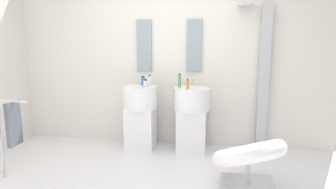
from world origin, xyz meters
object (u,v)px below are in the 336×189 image
(soap_bottle_green, at_px, (180,81))
(soap_bottle_clear, at_px, (146,84))
(shower_column, at_px, (263,76))
(lounge_chair, at_px, (248,158))
(soap_bottle_amber, at_px, (188,85))
(soap_bottle_white, at_px, (150,81))
(pedestal_sink_left, at_px, (141,115))
(soap_bottle_blue, at_px, (143,81))
(towel_rack, at_px, (12,125))
(pedestal_sink_right, at_px, (192,117))

(soap_bottle_green, relative_size, soap_bottle_clear, 1.63)
(shower_column, relative_size, soap_bottle_clear, 16.82)
(lounge_chair, relative_size, soap_bottle_clear, 8.97)
(shower_column, height_order, soap_bottle_amber, shower_column)
(soap_bottle_clear, relative_size, soap_bottle_white, 0.74)
(pedestal_sink_left, xyz_separation_m, soap_bottle_white, (0.14, 0.01, 0.49))
(soap_bottle_blue, bearing_deg, shower_column, 3.56)
(towel_rack, bearing_deg, pedestal_sink_left, 44.97)
(lounge_chair, relative_size, soap_bottle_green, 5.51)
(soap_bottle_white, bearing_deg, soap_bottle_blue, 137.82)
(lounge_chair, height_order, towel_rack, towel_rack)
(pedestal_sink_left, height_order, towel_rack, pedestal_sink_left)
(pedestal_sink_left, height_order, soap_bottle_blue, soap_bottle_blue)
(pedestal_sink_right, bearing_deg, pedestal_sink_left, 180.00)
(pedestal_sink_left, xyz_separation_m, towel_rack, (-1.18, -1.18, 0.12))
(soap_bottle_blue, bearing_deg, soap_bottle_green, -12.84)
(soap_bottle_blue, xyz_separation_m, soap_bottle_white, (0.13, -0.11, 0.01))
(lounge_chair, distance_m, soap_bottle_clear, 1.71)
(soap_bottle_white, bearing_deg, pedestal_sink_left, -175.16)
(pedestal_sink_right, bearing_deg, soap_bottle_clear, -168.87)
(shower_column, xyz_separation_m, soap_bottle_blue, (-1.70, -0.11, -0.10))
(soap_bottle_blue, bearing_deg, pedestal_sink_left, -95.87)
(lounge_chair, xyz_separation_m, towel_rack, (-2.60, -0.15, 0.28))
(shower_column, height_order, towel_rack, shower_column)
(pedestal_sink_left, height_order, soap_bottle_clear, soap_bottle_clear)
(pedestal_sink_right, distance_m, soap_bottle_green, 0.53)
(soap_bottle_green, relative_size, soap_bottle_white, 1.20)
(pedestal_sink_right, height_order, soap_bottle_clear, soap_bottle_clear)
(pedestal_sink_right, bearing_deg, soap_bottle_green, -179.67)
(lounge_chair, height_order, soap_bottle_green, soap_bottle_green)
(pedestal_sink_left, bearing_deg, soap_bottle_white, 4.84)
(pedestal_sink_left, bearing_deg, soap_bottle_clear, -48.39)
(lounge_chair, height_order, soap_bottle_white, soap_bottle_white)
(soap_bottle_blue, distance_m, soap_bottle_clear, 0.27)
(soap_bottle_green, bearing_deg, soap_bottle_blue, 167.16)
(towel_rack, relative_size, soap_bottle_white, 5.76)
(towel_rack, bearing_deg, soap_bottle_white, 42.09)
(soap_bottle_clear, relative_size, soap_bottle_amber, 0.88)
(shower_column, xyz_separation_m, lounge_chair, (-0.30, -1.26, -0.73))
(pedestal_sink_left, distance_m, soap_bottle_blue, 0.49)
(shower_column, height_order, soap_bottle_green, shower_column)
(soap_bottle_blue, bearing_deg, lounge_chair, -39.47)
(towel_rack, xyz_separation_m, soap_bottle_green, (1.75, 1.18, 0.38))
(lounge_chair, distance_m, soap_bottle_amber, 1.31)
(pedestal_sink_left, relative_size, soap_bottle_clear, 8.37)
(pedestal_sink_left, relative_size, soap_bottle_green, 5.15)
(soap_bottle_green, height_order, soap_bottle_white, soap_bottle_green)
(pedestal_sink_right, distance_m, lounge_chair, 1.25)
(lounge_chair, xyz_separation_m, soap_bottle_blue, (-1.41, 1.16, 0.63))
(shower_column, relative_size, soap_bottle_white, 12.43)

